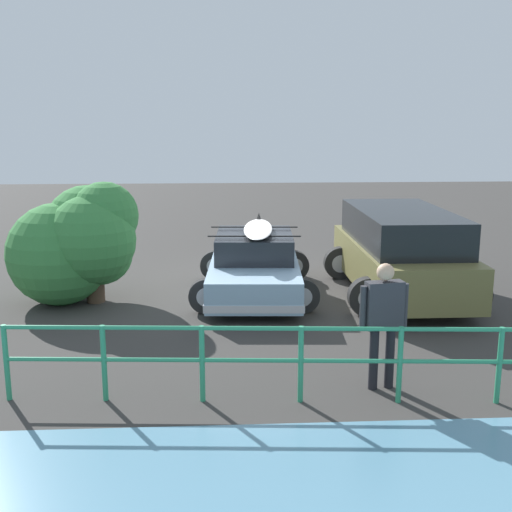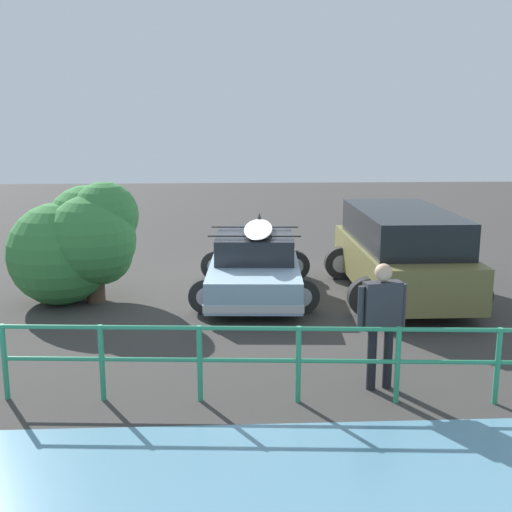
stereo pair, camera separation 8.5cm
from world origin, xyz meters
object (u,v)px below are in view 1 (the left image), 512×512
at_px(sedan_car, 254,266).
at_px(suv_car, 400,251).
at_px(bush_near_left, 83,240).
at_px(person_bystander, 384,314).

xyz_separation_m(sedan_car, suv_car, (-2.98, 0.18, 0.30)).
bearing_deg(sedan_car, bush_near_left, 6.10).
xyz_separation_m(suv_car, person_bystander, (1.53, 4.61, 0.13)).
bearing_deg(suv_car, bush_near_left, 1.64).
distance_m(sedan_car, suv_car, 3.00).
distance_m(sedan_car, bush_near_left, 3.44).
relative_size(suv_car, person_bystander, 2.80).
bearing_deg(bush_near_left, suv_car, -178.36).
relative_size(suv_car, bush_near_left, 1.89).
distance_m(sedan_car, person_bystander, 5.02).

